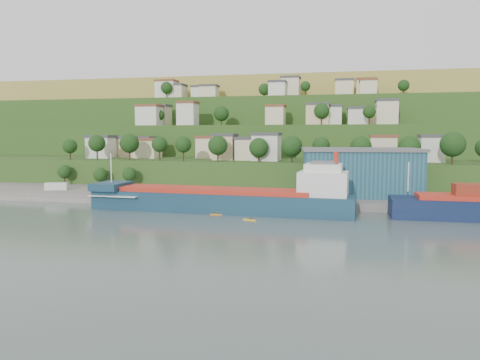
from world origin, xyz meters
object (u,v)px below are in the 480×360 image
(warehouse, at_px, (360,172))
(caravan, at_px, (57,188))
(cargo_ship_near, at_px, (228,201))
(kayak_orange, at_px, (218,214))

(warehouse, relative_size, caravan, 5.20)
(cargo_ship_near, relative_size, kayak_orange, 17.70)
(cargo_ship_near, height_order, caravan, cargo_ship_near)
(cargo_ship_near, bearing_deg, caravan, 167.51)
(caravan, relative_size, kayak_orange, 1.75)
(warehouse, distance_m, caravan, 88.22)
(warehouse, relative_size, kayak_orange, 9.12)
(cargo_ship_near, bearing_deg, kayak_orange, -98.94)
(caravan, bearing_deg, warehouse, -14.62)
(cargo_ship_near, relative_size, warehouse, 1.94)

